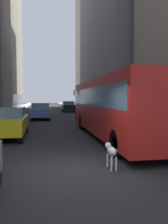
% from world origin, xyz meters
% --- Properties ---
extents(ground_plane, '(120.00, 120.00, 0.00)m').
position_xyz_m(ground_plane, '(0.00, 35.00, 0.00)').
color(ground_plane, '#232326').
extents(sidewalk_left, '(2.40, 110.00, 0.15)m').
position_xyz_m(sidewalk_left, '(-5.70, 35.00, 0.07)').
color(sidewalk_left, '#ADA89E').
rests_on(sidewalk_left, ground).
extents(sidewalk_right, '(2.40, 110.00, 0.15)m').
position_xyz_m(sidewalk_right, '(5.70, 35.00, 0.07)').
color(sidewalk_right, '#ADA89E').
rests_on(sidewalk_right, ground).
extents(building_right_far, '(8.68, 15.63, 41.42)m').
position_xyz_m(building_right_far, '(11.90, 48.04, 20.70)').
color(building_right_far, '#B2A893').
rests_on(building_right_far, ground).
extents(transit_bus, '(2.78, 11.53, 3.05)m').
position_xyz_m(transit_bus, '(2.80, 5.42, 1.78)').
color(transit_bus, red).
rests_on(transit_bus, ground).
extents(car_black_suv, '(1.80, 4.41, 1.62)m').
position_xyz_m(car_black_suv, '(2.80, 29.09, 0.82)').
color(car_black_suv, black).
rests_on(car_black_suv, ground).
extents(car_yellow_taxi, '(1.90, 4.43, 1.62)m').
position_xyz_m(car_yellow_taxi, '(-2.80, 6.27, 0.82)').
color(car_yellow_taxi, yellow).
rests_on(car_yellow_taxi, ground).
extents(car_blue_hatchback, '(1.79, 4.22, 1.62)m').
position_xyz_m(car_blue_hatchback, '(-1.20, 16.82, 0.82)').
color(car_blue_hatchback, '#4C6BB7').
rests_on(car_blue_hatchback, ground).
extents(dalmatian_dog, '(0.22, 0.96, 0.72)m').
position_xyz_m(dalmatian_dog, '(1.10, 0.06, 0.51)').
color(dalmatian_dog, white).
rests_on(dalmatian_dog, ground).
extents(pedestrian_with_handbag, '(0.45, 0.34, 1.69)m').
position_xyz_m(pedestrian_with_handbag, '(5.51, 7.25, 1.01)').
color(pedestrian_with_handbag, '#1E1E2D').
rests_on(pedestrian_with_handbag, sidewalk_right).
extents(pedestrian_in_coat, '(0.34, 0.34, 1.69)m').
position_xyz_m(pedestrian_in_coat, '(5.58, 9.77, 1.01)').
color(pedestrian_in_coat, '#1E1E2D').
rests_on(pedestrian_in_coat, sidewalk_right).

